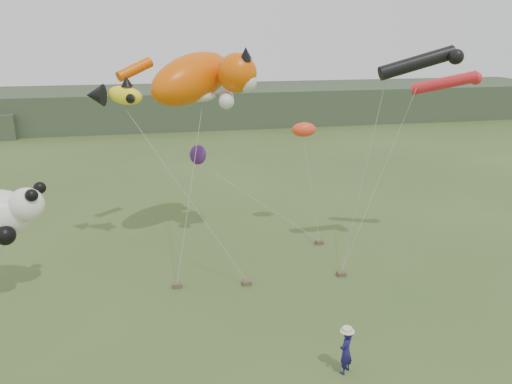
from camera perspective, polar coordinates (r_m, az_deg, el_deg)
The scene contains 8 objects.
ground at distance 18.05m, azimuth 3.01°, elevation -17.33°, with size 120.00×120.00×0.00m, color #385123.
headland at distance 59.53m, azimuth -10.77°, elevation 9.51°, with size 90.00×13.00×4.00m.
festival_attendant at distance 16.78m, azimuth 10.24°, elevation -17.49°, with size 0.56×0.37×1.54m, color #161550.
sandbag_anchors at distance 22.02m, azimuth -3.49°, elevation -10.01°, with size 14.85×5.56×0.19m.
cat_kite at distance 23.91m, azimuth -6.24°, elevation 12.82°, with size 6.42×5.02×3.21m.
fish_kite at distance 23.33m, azimuth -15.91°, elevation 10.67°, with size 2.68×1.76×1.34m.
tube_kites at distance 23.35m, azimuth 19.80°, elevation 12.91°, with size 5.38×3.10×2.31m.
misc_kites at distance 26.71m, azimuth -0.70°, elevation 5.69°, with size 6.30×3.62×2.71m.
Camera 1 is at (-3.79, -14.23, 10.44)m, focal length 35.00 mm.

